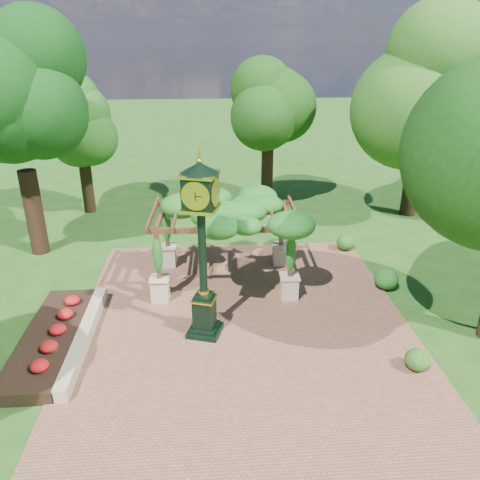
{
  "coord_description": "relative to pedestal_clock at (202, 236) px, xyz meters",
  "views": [
    {
      "loc": [
        -0.98,
        -10.93,
        8.0
      ],
      "look_at": [
        0.0,
        2.5,
        2.2
      ],
      "focal_mm": 35.0,
      "sensor_mm": 36.0,
      "label": 1
    }
  ],
  "objects": [
    {
      "name": "ground",
      "position": [
        1.16,
        -0.7,
        -3.12
      ],
      "size": [
        120.0,
        120.0,
        0.0
      ],
      "primitive_type": "plane",
      "color": "#1E4714",
      "rests_on": "ground"
    },
    {
      "name": "shrub_mid",
      "position": [
        6.25,
        2.22,
        -2.7
      ],
      "size": [
        0.88,
        0.88,
        0.75
      ],
      "primitive_type": "ellipsoid",
      "rotation": [
        0.0,
        0.0,
        -0.06
      ],
      "color": "#1C5818",
      "rests_on": "brick_plaza"
    },
    {
      "name": "shrub_back",
      "position": [
        5.75,
        5.5,
        -2.76
      ],
      "size": [
        0.72,
        0.72,
        0.64
      ],
      "primitive_type": "ellipsoid",
      "rotation": [
        0.0,
        0.0,
        0.01
      ],
      "color": "#235919",
      "rests_on": "brick_plaza"
    },
    {
      "name": "pedestal_clock",
      "position": [
        0.0,
        0.0,
        0.0
      ],
      "size": [
        1.28,
        1.28,
        5.22
      ],
      "rotation": [
        0.0,
        0.0,
        -0.29
      ],
      "color": "black",
      "rests_on": "brick_plaza"
    },
    {
      "name": "tree_west_far",
      "position": [
        -5.73,
        11.14,
        1.27
      ],
      "size": [
        3.05,
        3.05,
        6.42
      ],
      "color": "black",
      "rests_on": "ground"
    },
    {
      "name": "brick_plaza",
      "position": [
        1.16,
        0.3,
        -3.1
      ],
      "size": [
        10.0,
        12.0,
        0.04
      ],
      "primitive_type": "cube",
      "color": "brown",
      "rests_on": "ground"
    },
    {
      "name": "flower_bed",
      "position": [
        -4.34,
        -0.2,
        -2.94
      ],
      "size": [
        1.5,
        5.0,
        0.36
      ],
      "primitive_type": "cube",
      "color": "red",
      "rests_on": "ground"
    },
    {
      "name": "shrub_front",
      "position": [
        5.51,
        -2.07,
        -2.78
      ],
      "size": [
        0.79,
        0.79,
        0.58
      ],
      "primitive_type": "ellipsoid",
      "rotation": [
        0.0,
        0.0,
        0.25
      ],
      "color": "#295A19",
      "rests_on": "brick_plaza"
    },
    {
      "name": "tree_east_far",
      "position": [
        10.07,
        9.58,
        3.48
      ],
      "size": [
        5.27,
        5.27,
        9.59
      ],
      "color": "black",
      "rests_on": "ground"
    },
    {
      "name": "border_wall",
      "position": [
        -3.44,
        -0.2,
        -2.92
      ],
      "size": [
        0.35,
        5.0,
        0.4
      ],
      "primitive_type": "cube",
      "color": "#C6B793",
      "rests_on": "ground"
    },
    {
      "name": "tree_west_near",
      "position": [
        -6.66,
        6.28,
        2.9
      ],
      "size": [
        3.76,
        3.76,
        8.81
      ],
      "color": "#311C13",
      "rests_on": "ground"
    },
    {
      "name": "sundial",
      "position": [
        2.96,
        8.17,
        -2.72
      ],
      "size": [
        0.54,
        0.54,
        0.91
      ],
      "rotation": [
        0.0,
        0.0,
        0.08
      ],
      "color": "gray",
      "rests_on": "ground"
    },
    {
      "name": "pergola",
      "position": [
        0.73,
        3.21,
        -0.55
      ],
      "size": [
        5.07,
        3.3,
        3.12
      ],
      "rotation": [
        0.0,
        0.0,
        -0.04
      ],
      "color": "beige",
      "rests_on": "brick_plaza"
    },
    {
      "name": "tree_north",
      "position": [
        3.36,
        12.23,
        1.68
      ],
      "size": [
        3.81,
        3.81,
        6.99
      ],
      "color": "#342015",
      "rests_on": "ground"
    }
  ]
}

